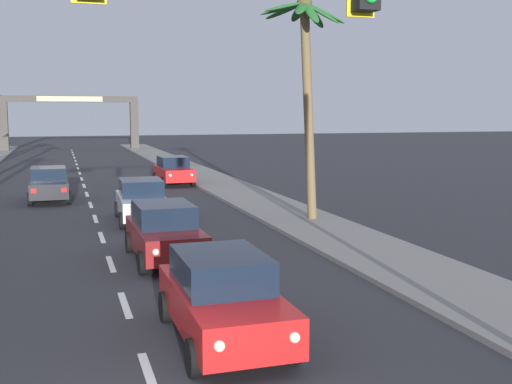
{
  "coord_description": "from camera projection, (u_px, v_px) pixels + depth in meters",
  "views": [
    {
      "loc": [
        -1.27,
        -7.88,
        4.34
      ],
      "look_at": [
        3.72,
        8.0,
        2.2
      ],
      "focal_mm": 43.82,
      "sensor_mm": 36.0,
      "label": 1
    }
  ],
  "objects": [
    {
      "name": "palm_right_second",
      "position": [
        306.0,
        63.0,
        23.93
      ],
      "size": [
        3.29,
        3.2,
        8.71
      ],
      "color": "brown",
      "rests_on": "ground"
    },
    {
      "name": "sedan_third_in_queue",
      "position": [
        165.0,
        232.0,
        18.3
      ],
      "size": [
        2.0,
        4.47,
        1.68
      ],
      "color": "maroon",
      "rests_on": "ground"
    },
    {
      "name": "sedan_oncoming_far",
      "position": [
        49.0,
        184.0,
        30.44
      ],
      "size": [
        1.99,
        4.47,
        1.68
      ],
      "color": "black",
      "rests_on": "ground"
    },
    {
      "name": "sidewalk_right",
      "position": [
        262.0,
        202.0,
        29.62
      ],
      "size": [
        3.2,
        110.0,
        0.14
      ],
      "primitive_type": "cube",
      "color": "gray",
      "rests_on": "ground"
    },
    {
      "name": "sedan_fifth_in_queue",
      "position": [
        142.0,
        200.0,
        24.79
      ],
      "size": [
        2.04,
        4.49,
        1.68
      ],
      "color": "silver",
      "rests_on": "ground"
    },
    {
      "name": "sedan_parked_nearest_kerb",
      "position": [
        173.0,
        170.0,
        37.56
      ],
      "size": [
        2.02,
        4.48,
        1.68
      ],
      "color": "red",
      "rests_on": "ground"
    },
    {
      "name": "town_gateway_arch",
      "position": [
        71.0,
        115.0,
        70.16
      ],
      "size": [
        15.04,
        0.9,
        6.13
      ],
      "color": "#423D38",
      "rests_on": "ground"
    },
    {
      "name": "traffic_signal_mast",
      "position": [
        378.0,
        36.0,
        8.61
      ],
      "size": [
        11.2,
        0.41,
        7.4
      ],
      "color": "#2D2D33",
      "rests_on": "ground"
    },
    {
      "name": "sedan_lead_at_stop_bar",
      "position": [
        222.0,
        297.0,
        11.86
      ],
      "size": [
        1.95,
        4.45,
        1.68
      ],
      "color": "red",
      "rests_on": "ground"
    },
    {
      "name": "lane_markings",
      "position": [
        104.0,
        214.0,
        26.67
      ],
      "size": [
        4.28,
        86.28,
        0.01
      ],
      "color": "silver",
      "rests_on": "ground"
    }
  ]
}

